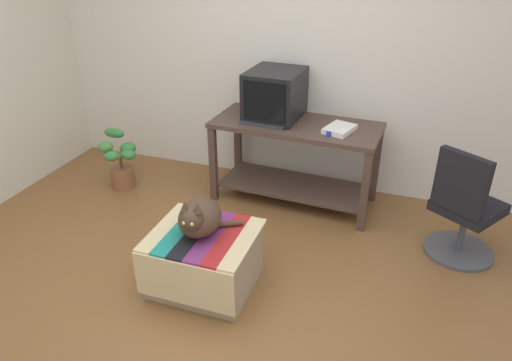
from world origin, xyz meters
TOP-DOWN VIEW (x-y plane):
  - ground_plane at (0.00, 0.00)m, footprint 14.00×14.00m
  - back_wall at (0.00, 2.05)m, footprint 8.00×0.10m
  - desk at (0.16, 1.60)m, footprint 1.47×0.70m
  - tv_monitor at (-0.06, 1.68)m, footprint 0.47×0.55m
  - keyboard at (-0.09, 1.47)m, footprint 0.41×0.17m
  - book at (0.55, 1.53)m, footprint 0.27×0.32m
  - ottoman_with_blanket at (-0.10, 0.24)m, footprint 0.69×0.64m
  - cat at (-0.12, 0.23)m, footprint 0.39×0.41m
  - potted_plant at (-1.47, 1.30)m, footprint 0.40×0.38m
  - office_chair at (1.56, 1.18)m, footprint 0.58×0.58m
  - stapler at (0.47, 1.44)m, footprint 0.07×0.12m

SIDE VIEW (x-z plane):
  - ground_plane at x=0.00m, z-range 0.00..0.00m
  - ottoman_with_blanket at x=-0.10m, z-range 0.00..0.42m
  - potted_plant at x=-1.47m, z-range -0.03..0.53m
  - office_chair at x=1.56m, z-range -0.06..0.83m
  - desk at x=0.16m, z-range 0.14..0.89m
  - cat at x=-0.12m, z-range 0.39..0.70m
  - keyboard at x=-0.09m, z-range 0.75..0.78m
  - stapler at x=0.47m, z-range 0.75..0.79m
  - book at x=0.55m, z-range 0.75..0.80m
  - tv_monitor at x=-0.06m, z-range 0.75..1.17m
  - back_wall at x=0.00m, z-range 0.00..2.60m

